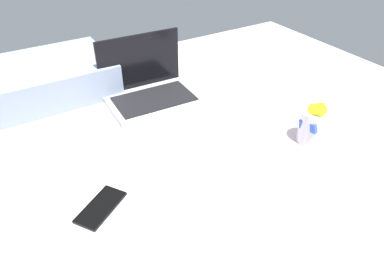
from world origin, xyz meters
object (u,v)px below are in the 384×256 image
(cell_phone, at_px, (101,207))
(pillow, at_px, (42,79))
(snack_cup, at_px, (313,126))
(laptop, at_px, (149,88))

(cell_phone, xyz_separation_m, pillow, (0.02, 0.69, 0.06))
(pillow, bearing_deg, snack_cup, -49.15)
(laptop, relative_size, cell_phone, 2.43)
(laptop, height_order, cell_phone, laptop)
(pillow, bearing_deg, laptop, -35.85)
(laptop, bearing_deg, pillow, 146.71)
(cell_phone, bearing_deg, pillow, -35.49)
(laptop, distance_m, snack_cup, 0.61)
(laptop, xyz_separation_m, snack_cup, (0.32, -0.52, 0.01))
(cell_phone, height_order, pillow, pillow)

